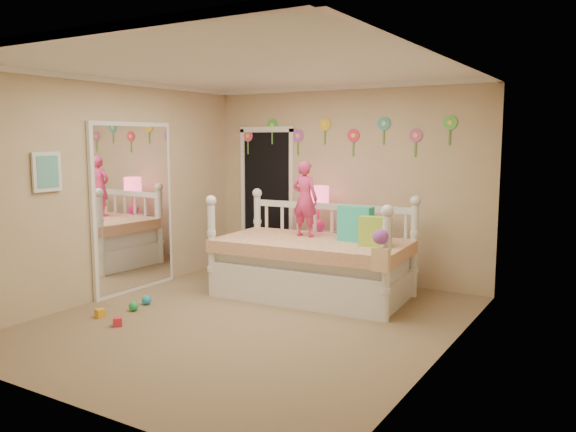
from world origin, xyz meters
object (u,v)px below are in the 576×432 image
Objects in this scene: daybed at (313,245)px; child at (305,199)px; nightstand at (318,256)px; table_lamp at (318,202)px.

child reaches higher than daybed.
child is 1.40× the size of nightstand.
child is at bearing 138.46° from daybed.
table_lamp is (-0.31, 0.72, 0.45)m from daybed.
nightstand is (-0.31, 0.72, -0.29)m from daybed.
nightstand is (-0.11, 0.57, -0.83)m from child.
daybed is 0.84m from nightstand.
table_lamp reaches higher than daybed.
child is 1.01m from nightstand.
nightstand is at bearing -90.00° from table_lamp.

